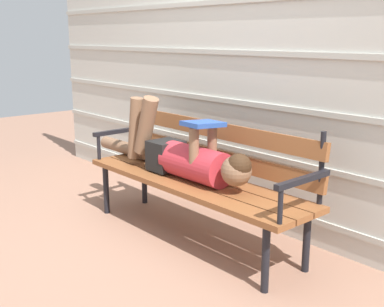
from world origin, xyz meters
The scene contains 4 objects.
ground_plane centered at (0.00, 0.00, 0.00)m, with size 12.00×12.00×0.00m, color #936B56.
house_siding centered at (0.00, 0.73, 1.07)m, with size 5.31×0.08×2.14m.
park_bench centered at (0.00, 0.25, 0.47)m, with size 1.85×0.49×0.85m.
reclining_person centered at (-0.11, 0.18, 0.57)m, with size 1.70×0.26×0.54m.
Camera 1 is at (2.36, -1.89, 1.36)m, focal length 45.44 mm.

